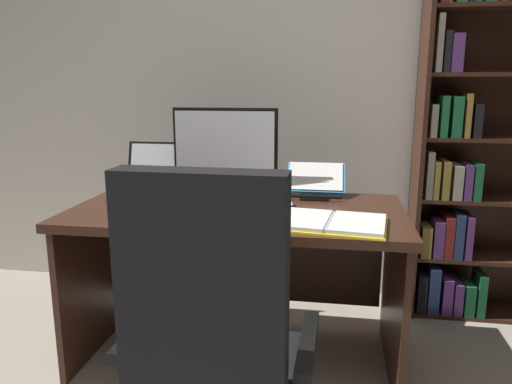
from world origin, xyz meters
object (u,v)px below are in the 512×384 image
(bookshelf, at_px, (475,149))
(monitor, at_px, (225,150))
(reading_stand_with_book, at_px, (315,181))
(notepad, at_px, (277,208))
(open_binder, at_px, (330,222))
(desk, at_px, (241,246))
(coffee_mug, at_px, (118,195))
(computer_mouse, at_px, (138,209))
(pen, at_px, (281,206))
(office_chair, at_px, (214,365))
(keyboard, at_px, (204,213))
(laptop, at_px, (149,181))

(bookshelf, height_order, monitor, bookshelf)
(reading_stand_with_book, xyz_separation_m, notepad, (-0.16, -0.32, -0.07))
(reading_stand_with_book, distance_m, notepad, 0.36)
(monitor, distance_m, open_binder, 0.76)
(desk, distance_m, coffee_mug, 0.63)
(computer_mouse, relative_size, reading_stand_with_book, 0.35)
(monitor, bearing_deg, pen, -39.70)
(desk, height_order, pen, pen)
(reading_stand_with_book, bearing_deg, coffee_mug, -158.88)
(office_chair, xyz_separation_m, keyboard, (-0.20, 0.65, 0.30))
(pen, relative_size, coffee_mug, 1.50)
(computer_mouse, distance_m, open_binder, 0.84)
(computer_mouse, height_order, reading_stand_with_book, reading_stand_with_book)
(computer_mouse, bearing_deg, open_binder, -3.41)
(desk, bearing_deg, bookshelf, 26.97)
(bookshelf, xyz_separation_m, office_chair, (-1.11, -1.50, -0.50))
(laptop, distance_m, pen, 0.79)
(laptop, height_order, open_binder, laptop)
(office_chair, bearing_deg, monitor, 101.94)
(open_binder, bearing_deg, reading_stand_with_book, 105.65)
(reading_stand_with_book, bearing_deg, computer_mouse, -147.40)
(office_chair, relative_size, notepad, 5.20)
(desk, xyz_separation_m, notepad, (0.18, -0.07, 0.21))
(office_chair, bearing_deg, open_binder, 62.10)
(monitor, bearing_deg, laptop, 178.90)
(bookshelf, bearing_deg, open_binder, -130.65)
(open_binder, xyz_separation_m, notepad, (-0.24, 0.22, -0.01))
(keyboard, xyz_separation_m, reading_stand_with_book, (0.46, 0.49, 0.06))
(notepad, bearing_deg, coffee_mug, -177.34)
(computer_mouse, xyz_separation_m, coffee_mug, (-0.15, 0.13, 0.03))
(desk, relative_size, computer_mouse, 14.62)
(pen, bearing_deg, monitor, 140.30)
(reading_stand_with_book, height_order, open_binder, reading_stand_with_book)
(monitor, relative_size, notepad, 2.56)
(bookshelf, distance_m, open_binder, 1.20)
(office_chair, relative_size, open_binder, 2.26)
(laptop, relative_size, coffee_mug, 3.44)
(coffee_mug, bearing_deg, office_chair, -50.33)
(reading_stand_with_book, bearing_deg, pen, -113.95)
(office_chair, bearing_deg, notepad, 84.71)
(office_chair, height_order, keyboard, office_chair)
(pen, bearing_deg, reading_stand_with_book, 66.05)
(computer_mouse, height_order, notepad, computer_mouse)
(open_binder, bearing_deg, computer_mouse, -176.36)
(bookshelf, height_order, reading_stand_with_book, bookshelf)
(keyboard, height_order, pen, keyboard)
(keyboard, height_order, open_binder, same)
(keyboard, xyz_separation_m, computer_mouse, (-0.30, 0.00, 0.01))
(keyboard, bearing_deg, pen, 27.96)
(office_chair, bearing_deg, coffee_mug, 131.08)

